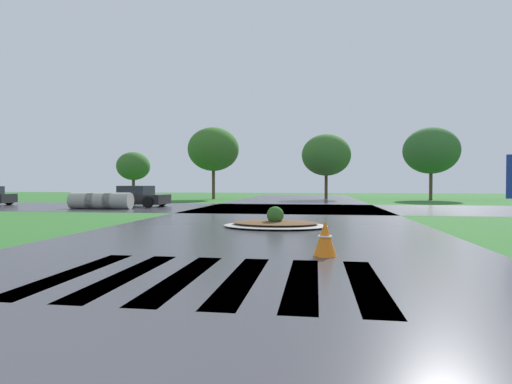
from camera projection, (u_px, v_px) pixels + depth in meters
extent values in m
cube|color=#35353A|center=(265.00, 230.00, 12.39)|extent=(10.42, 80.00, 0.01)
cube|color=#35353A|center=(289.00, 208.00, 23.33)|extent=(90.00, 9.38, 0.01)
cube|color=white|center=(74.00, 273.00, 6.44)|extent=(0.45, 3.21, 0.01)
cube|color=white|center=(128.00, 275.00, 6.31)|extent=(0.45, 3.21, 0.01)
cube|color=white|center=(183.00, 277.00, 6.18)|extent=(0.45, 3.21, 0.01)
cube|color=white|center=(242.00, 279.00, 6.04)|extent=(0.45, 3.21, 0.01)
cube|color=white|center=(303.00, 281.00, 5.91)|extent=(0.45, 3.21, 0.01)
cube|color=white|center=(366.00, 283.00, 5.78)|extent=(0.45, 3.21, 0.01)
ellipsoid|color=#9E9B93|center=(275.00, 225.00, 13.20)|extent=(3.37, 2.36, 0.12)
ellipsoid|color=brown|center=(275.00, 223.00, 13.20)|extent=(2.76, 1.94, 0.10)
sphere|color=#2D6023|center=(275.00, 215.00, 13.19)|extent=(0.56, 0.56, 0.56)
cube|color=black|center=(134.00, 199.00, 25.18)|extent=(4.21, 2.09, 0.58)
cube|color=#1E232B|center=(136.00, 190.00, 25.14)|extent=(1.82, 1.74, 0.54)
cylinder|color=black|center=(105.00, 202.00, 24.51)|extent=(0.65, 0.25, 0.64)
cylinder|color=black|center=(122.00, 201.00, 26.42)|extent=(0.65, 0.25, 0.64)
cylinder|color=black|center=(148.00, 202.00, 23.95)|extent=(0.65, 0.25, 0.64)
cylinder|color=black|center=(162.00, 201.00, 25.86)|extent=(0.65, 0.25, 0.64)
cylinder|color=black|center=(9.00, 200.00, 27.32)|extent=(0.66, 0.30, 0.64)
cylinder|color=#9E9B93|center=(84.00, 201.00, 22.99)|extent=(1.48, 0.93, 0.92)
cylinder|color=#9E9B93|center=(101.00, 201.00, 22.83)|extent=(1.48, 0.93, 0.92)
cylinder|color=#9E9B93|center=(118.00, 201.00, 22.67)|extent=(1.48, 0.93, 0.92)
cone|color=orange|center=(325.00, 238.00, 7.95)|extent=(0.45, 0.45, 0.71)
torus|color=white|center=(325.00, 236.00, 7.95)|extent=(0.28, 0.28, 0.04)
cube|color=orange|center=(325.00, 255.00, 7.96)|extent=(0.36, 0.36, 0.03)
cylinder|color=#4C3823|center=(133.00, 188.00, 38.91)|extent=(0.28, 0.28, 1.99)
ellipsoid|color=#356728|center=(133.00, 166.00, 38.87)|extent=(3.15, 3.15, 2.68)
cylinder|color=#4C3823|center=(213.00, 183.00, 37.19)|extent=(0.28, 0.28, 2.93)
ellipsoid|color=#356B24|center=(213.00, 149.00, 37.12)|extent=(4.66, 4.66, 3.96)
cylinder|color=#4C3823|center=(326.00, 186.00, 37.26)|extent=(0.28, 0.28, 2.48)
ellipsoid|color=#386B2B|center=(326.00, 155.00, 37.20)|extent=(4.47, 4.47, 3.80)
cylinder|color=#4C3823|center=(431.00, 185.00, 35.72)|extent=(0.28, 0.28, 2.65)
ellipsoid|color=#31662C|center=(431.00, 151.00, 35.65)|extent=(4.77, 4.77, 4.06)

